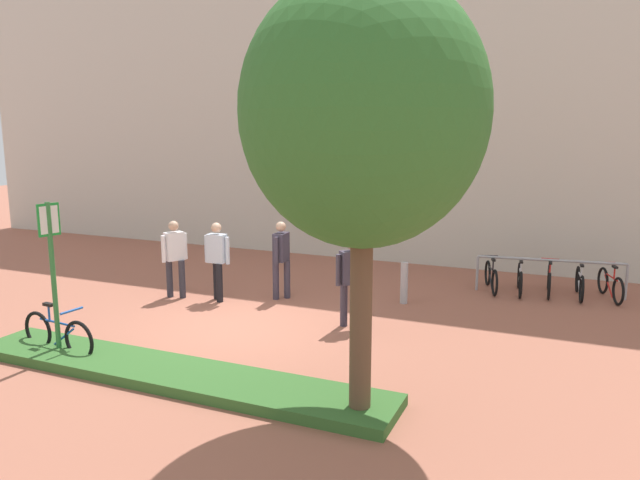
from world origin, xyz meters
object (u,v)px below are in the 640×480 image
at_px(person_suited_navy, 281,255).
at_px(person_suited_dark, 351,277).
at_px(tree_sidewalk, 363,113).
at_px(bike_rack_cluster, 549,280).
at_px(bollard_steel, 404,283).
at_px(person_shirt_white, 217,256).
at_px(bike_at_sign, 58,334).
at_px(person_casual_tan, 175,254).
at_px(parking_sign_post, 52,258).

bearing_deg(person_suited_navy, person_suited_dark, -30.70).
relative_size(tree_sidewalk, bike_rack_cluster, 1.73).
bearing_deg(person_suited_navy, bollard_steel, 15.46).
distance_m(tree_sidewalk, person_suited_dark, 4.61).
bearing_deg(bike_rack_cluster, person_shirt_white, -153.14).
distance_m(bollard_steel, person_suited_navy, 2.73).
relative_size(person_suited_navy, person_suited_dark, 1.00).
height_order(bike_at_sign, person_casual_tan, person_casual_tan).
bearing_deg(bike_rack_cluster, tree_sidewalk, -105.06).
bearing_deg(bike_rack_cluster, bike_at_sign, -135.60).
relative_size(person_shirt_white, person_casual_tan, 1.00).
distance_m(bike_rack_cluster, person_casual_tan, 8.39).
bearing_deg(parking_sign_post, person_suited_dark, 40.41).
bearing_deg(person_casual_tan, person_suited_navy, 20.89).
xyz_separation_m(bike_at_sign, person_suited_navy, (1.87, 4.45, 0.63)).
bearing_deg(parking_sign_post, bike_rack_cluster, 45.06).
bearing_deg(person_shirt_white, tree_sidewalk, -39.91).
distance_m(parking_sign_post, bike_at_sign, 1.32).
distance_m(tree_sidewalk, person_casual_tan, 7.36).
xyz_separation_m(bike_rack_cluster, person_suited_navy, (-5.40, -2.66, 0.64)).
relative_size(parking_sign_post, person_suited_navy, 1.48).
xyz_separation_m(tree_sidewalk, bollard_steel, (-0.88, 5.29, -3.41)).
relative_size(parking_sign_post, bollard_steel, 2.84).
relative_size(tree_sidewalk, person_casual_tan, 3.20).
bearing_deg(tree_sidewalk, person_shirt_white, 140.09).
xyz_separation_m(bike_rack_cluster, person_suited_dark, (-3.31, -3.90, 0.64)).
distance_m(person_shirt_white, person_suited_dark, 3.34).
bearing_deg(person_suited_dark, bike_rack_cluster, 49.66).
bearing_deg(person_suited_dark, parking_sign_post, -139.59).
bearing_deg(tree_sidewalk, bike_rack_cluster, 74.94).
height_order(tree_sidewalk, bike_at_sign, tree_sidewalk).
distance_m(parking_sign_post, person_casual_tan, 3.78).
bearing_deg(person_casual_tan, parking_sign_post, -83.53).
height_order(bike_at_sign, person_suited_dark, person_suited_dark).
height_order(parking_sign_post, person_shirt_white, parking_sign_post).
relative_size(bike_at_sign, bike_rack_cluster, 0.53).
bearing_deg(person_shirt_white, bollard_steel, 20.26).
bearing_deg(person_suited_dark, tree_sidewalk, -67.72).
distance_m(bike_at_sign, person_suited_navy, 4.87).
bearing_deg(parking_sign_post, person_shirt_white, 81.47).
height_order(tree_sidewalk, person_shirt_white, tree_sidewalk).
distance_m(tree_sidewalk, bike_rack_cluster, 8.28).
distance_m(bike_rack_cluster, person_suited_navy, 6.05).
bearing_deg(bike_at_sign, person_shirt_white, 80.01).
distance_m(bike_rack_cluster, person_suited_dark, 5.16).
relative_size(bike_at_sign, person_suited_dark, 0.98).
bearing_deg(bike_rack_cluster, parking_sign_post, -134.94).
bearing_deg(bollard_steel, person_casual_tan, -162.00).
distance_m(bike_at_sign, person_suited_dark, 5.13).
distance_m(parking_sign_post, person_suited_navy, 4.91).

